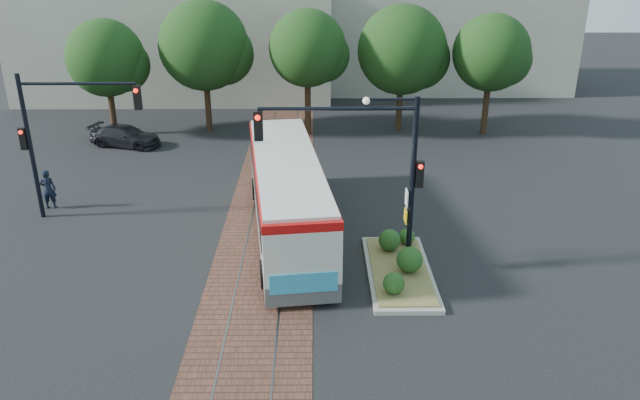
% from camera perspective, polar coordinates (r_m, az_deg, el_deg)
% --- Properties ---
extents(ground, '(120.00, 120.00, 0.00)m').
position_cam_1_polar(ground, '(22.70, -5.24, -5.56)').
color(ground, black).
rests_on(ground, ground).
extents(trackbed, '(3.60, 40.00, 0.02)m').
position_cam_1_polar(trackbed, '(26.28, -4.59, -1.42)').
color(trackbed, brown).
rests_on(trackbed, ground).
extents(tree_row, '(26.40, 5.60, 7.67)m').
position_cam_1_polar(tree_row, '(36.82, -1.61, 13.52)').
color(tree_row, '#382314').
rests_on(tree_row, ground).
extents(warehouses, '(40.00, 13.00, 8.00)m').
position_cam_1_polar(warehouses, '(49.22, -3.45, 14.58)').
color(warehouses, '#ADA899').
rests_on(warehouses, ground).
extents(city_bus, '(3.85, 11.73, 3.08)m').
position_cam_1_polar(city_bus, '(24.13, -3.02, 0.78)').
color(city_bus, '#4D4D50').
rests_on(city_bus, ground).
extents(traffic_island, '(2.20, 5.20, 1.13)m').
position_cam_1_polar(traffic_island, '(21.87, 7.30, -5.83)').
color(traffic_island, gray).
rests_on(traffic_island, ground).
extents(signal_pole_main, '(5.49, 0.46, 6.00)m').
position_cam_1_polar(signal_pole_main, '(20.31, 5.12, 3.78)').
color(signal_pole_main, black).
rests_on(signal_pole_main, ground).
extents(signal_pole_left, '(4.99, 0.34, 6.00)m').
position_cam_1_polar(signal_pole_left, '(26.91, -23.03, 6.13)').
color(signal_pole_left, black).
rests_on(signal_pole_left, ground).
extents(officer, '(0.69, 0.50, 1.73)m').
position_cam_1_polar(officer, '(29.05, -23.60, 0.91)').
color(officer, black).
rests_on(officer, ground).
extents(parked_car, '(4.29, 2.66, 1.16)m').
position_cam_1_polar(parked_car, '(36.70, -17.39, 5.61)').
color(parked_car, black).
rests_on(parked_car, ground).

